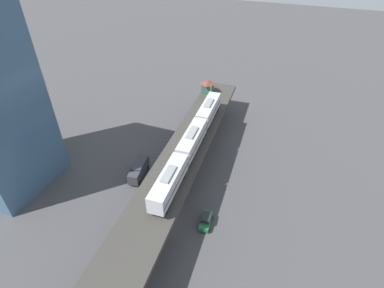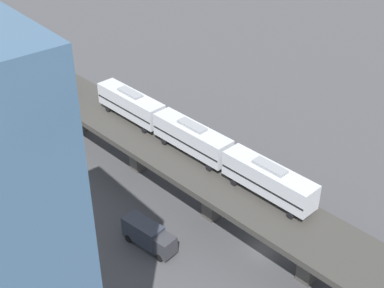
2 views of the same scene
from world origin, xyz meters
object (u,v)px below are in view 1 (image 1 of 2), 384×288
at_px(subway_train, 192,140).
at_px(street_car_green, 206,220).
at_px(signal_hut, 208,86).
at_px(delivery_truck, 139,169).

distance_m(subway_train, street_car_green, 15.70).
xyz_separation_m(signal_hut, street_car_green, (-12.83, 36.86, -7.65)).
distance_m(subway_train, signal_hut, 26.33).
bearing_deg(subway_train, delivery_truck, 22.74).
height_order(street_car_green, delivery_truck, delivery_truck).
xyz_separation_m(signal_hut, delivery_truck, (4.79, 30.08, -6.83)).
distance_m(signal_hut, street_car_green, 39.77).
relative_size(street_car_green, delivery_truck, 0.61).
xyz_separation_m(subway_train, delivery_truck, (10.44, 4.38, -7.57)).
bearing_deg(street_car_green, delivery_truck, -21.06).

